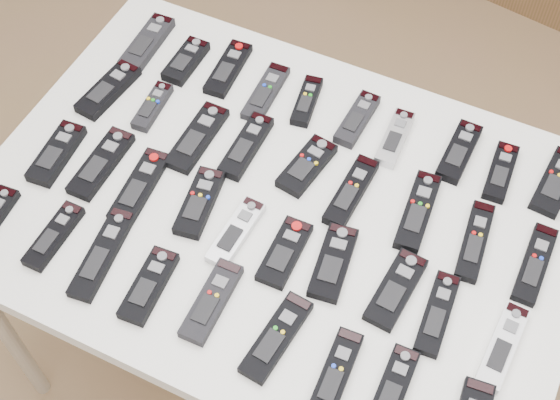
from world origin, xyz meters
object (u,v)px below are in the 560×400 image
at_px(remote_35, 335,375).
at_px(remote_30, 54,236).
at_px(remote_18, 535,264).
at_px(remote_23, 236,232).
at_px(remote_22, 199,203).
at_px(remote_31, 102,254).
at_px(remote_8, 501,172).
at_px(remote_20, 101,163).
at_px(remote_34, 276,337).
at_px(remote_3, 266,93).
at_px(remote_19, 57,153).
at_px(remote_9, 556,182).
at_px(remote_11, 152,106).
at_px(remote_25, 333,262).
at_px(remote_36, 393,388).
at_px(remote_1, 186,61).
at_px(remote_27, 437,314).
at_px(remote_24, 285,252).
at_px(remote_32, 149,285).
at_px(table, 280,221).
at_px(remote_7, 459,152).
at_px(remote_28, 502,346).
at_px(remote_16, 418,211).
at_px(remote_17, 475,241).
at_px(remote_15, 351,192).
at_px(remote_33, 212,301).
at_px(remote_6, 395,138).
at_px(remote_26, 396,289).
at_px(remote_0, 147,43).
at_px(remote_12, 197,137).
at_px(remote_5, 357,119).
at_px(remote_21, 140,186).
at_px(remote_2, 228,69).
at_px(remote_13, 246,146).
at_px(remote_10, 108,90).

bearing_deg(remote_35, remote_30, 174.75).
distance_m(remote_18, remote_23, 0.60).
relative_size(remote_22, remote_31, 0.79).
distance_m(remote_8, remote_20, 0.86).
xyz_separation_m(remote_23, remote_34, (0.17, -0.17, 0.00)).
xyz_separation_m(remote_3, remote_19, (-0.33, -0.36, 0.00)).
bearing_deg(remote_23, remote_9, 38.89).
bearing_deg(remote_8, remote_11, -171.46).
xyz_separation_m(remote_18, remote_25, (-0.36, -0.17, 0.00)).
bearing_deg(remote_34, remote_31, -175.81).
bearing_deg(remote_36, remote_1, 142.13).
bearing_deg(remote_20, remote_27, -2.42).
height_order(remote_9, remote_25, remote_25).
relative_size(remote_23, remote_24, 1.07).
distance_m(remote_25, remote_27, 0.22).
height_order(remote_24, remote_27, same).
xyz_separation_m(remote_32, remote_36, (0.50, 0.01, -0.00)).
xyz_separation_m(table, remote_7, (0.29, 0.29, 0.07)).
bearing_deg(remote_28, remote_16, 141.35).
bearing_deg(remote_17, remote_1, 160.95).
distance_m(remote_15, remote_19, 0.64).
relative_size(remote_8, remote_22, 0.91).
height_order(remote_11, remote_19, remote_19).
distance_m(remote_19, remote_23, 0.44).
distance_m(remote_19, remote_28, 1.00).
height_order(table, remote_33, remote_33).
relative_size(remote_18, remote_23, 1.10).
height_order(remote_8, remote_22, remote_22).
height_order(remote_8, remote_31, same).
height_order(remote_24, remote_31, same).
bearing_deg(remote_8, remote_6, 179.37).
height_order(remote_26, remote_28, same).
xyz_separation_m(remote_0, remote_12, (0.25, -0.20, -0.00)).
height_order(remote_5, remote_6, same).
bearing_deg(remote_23, remote_21, 179.56).
xyz_separation_m(remote_2, remote_12, (0.04, -0.21, 0.00)).
height_order(remote_8, remote_11, remote_11).
distance_m(remote_8, remote_36, 0.55).
bearing_deg(remote_26, remote_30, -159.72).
bearing_deg(remote_15, remote_30, -141.94).
relative_size(remote_3, remote_23, 1.04).
distance_m(remote_5, remote_7, 0.24).
bearing_deg(remote_3, remote_13, -80.84).
bearing_deg(remote_31, remote_26, 10.96).
relative_size(remote_10, remote_11, 1.26).
distance_m(remote_6, remote_36, 0.58).
xyz_separation_m(remote_3, remote_20, (-0.23, -0.34, 0.00)).
bearing_deg(remote_0, remote_18, -13.29).
height_order(remote_8, remote_34, same).
bearing_deg(remote_20, remote_22, -0.14).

